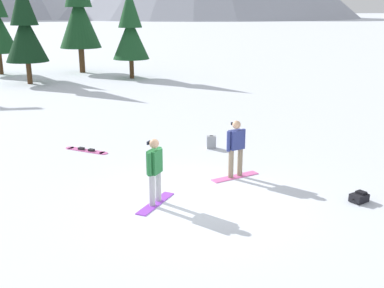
{
  "coord_description": "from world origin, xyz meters",
  "views": [
    {
      "loc": [
        -2.05,
        -10.79,
        4.74
      ],
      "look_at": [
        0.12,
        1.82,
        1.0
      ],
      "focal_mm": 43.63,
      "sensor_mm": 36.0,
      "label": 1
    }
  ],
  "objects_px": {
    "snowboarder_foreground": "(155,170)",
    "snowboarder_midground": "(236,148)",
    "loose_snowboard_far_spare": "(86,150)",
    "backpack_grey": "(211,142)",
    "pine_tree_young": "(130,30)",
    "backpack_black": "(359,197)",
    "pine_tree_short": "(79,10)",
    "pine_tree_twin": "(25,28)"
  },
  "relations": [
    {
      "from": "backpack_black",
      "to": "pine_tree_young",
      "type": "bearing_deg",
      "value": 101.59
    },
    {
      "from": "backpack_grey",
      "to": "backpack_black",
      "type": "bearing_deg",
      "value": -62.54
    },
    {
      "from": "snowboarder_foreground",
      "to": "backpack_grey",
      "type": "distance_m",
      "value": 5.14
    },
    {
      "from": "loose_snowboard_far_spare",
      "to": "pine_tree_young",
      "type": "xyz_separation_m",
      "value": [
        2.37,
        17.12,
        3.29
      ]
    },
    {
      "from": "snowboarder_midground",
      "to": "loose_snowboard_far_spare",
      "type": "bearing_deg",
      "value": 142.36
    },
    {
      "from": "snowboarder_midground",
      "to": "pine_tree_twin",
      "type": "height_order",
      "value": "pine_tree_twin"
    },
    {
      "from": "snowboarder_foreground",
      "to": "pine_tree_young",
      "type": "distance_m",
      "value": 22.17
    },
    {
      "from": "snowboarder_foreground",
      "to": "loose_snowboard_far_spare",
      "type": "xyz_separation_m",
      "value": [
        -1.92,
        4.92,
        -0.87
      ]
    },
    {
      "from": "snowboarder_foreground",
      "to": "backpack_black",
      "type": "relative_size",
      "value": 3.12
    },
    {
      "from": "snowboarder_foreground",
      "to": "pine_tree_twin",
      "type": "distance_m",
      "value": 21.75
    },
    {
      "from": "backpack_grey",
      "to": "pine_tree_young",
      "type": "height_order",
      "value": "pine_tree_young"
    },
    {
      "from": "backpack_black",
      "to": "pine_tree_young",
      "type": "distance_m",
      "value": 23.47
    },
    {
      "from": "loose_snowboard_far_spare",
      "to": "pine_tree_twin",
      "type": "relative_size",
      "value": 0.24
    },
    {
      "from": "snowboarder_foreground",
      "to": "loose_snowboard_far_spare",
      "type": "relative_size",
      "value": 1.09
    },
    {
      "from": "snowboarder_foreground",
      "to": "loose_snowboard_far_spare",
      "type": "bearing_deg",
      "value": 111.37
    },
    {
      "from": "pine_tree_short",
      "to": "snowboarder_foreground",
      "type": "bearing_deg",
      "value": -83.07
    },
    {
      "from": "loose_snowboard_far_spare",
      "to": "pine_tree_short",
      "type": "height_order",
      "value": "pine_tree_short"
    },
    {
      "from": "pine_tree_twin",
      "to": "backpack_black",
      "type": "bearing_deg",
      "value": -62.15
    },
    {
      "from": "snowboarder_midground",
      "to": "loose_snowboard_far_spare",
      "type": "xyz_separation_m",
      "value": [
        -4.39,
        3.39,
        -0.87
      ]
    },
    {
      "from": "snowboarder_midground",
      "to": "pine_tree_short",
      "type": "relative_size",
      "value": 0.2
    },
    {
      "from": "snowboarder_foreground",
      "to": "loose_snowboard_far_spare",
      "type": "distance_m",
      "value": 5.35
    },
    {
      "from": "snowboarder_midground",
      "to": "loose_snowboard_far_spare",
      "type": "relative_size",
      "value": 1.08
    },
    {
      "from": "backpack_grey",
      "to": "pine_tree_short",
      "type": "bearing_deg",
      "value": 104.56
    },
    {
      "from": "loose_snowboard_far_spare",
      "to": "pine_tree_short",
      "type": "xyz_separation_m",
      "value": [
        -1.21,
        20.85,
        4.57
      ]
    },
    {
      "from": "snowboarder_midground",
      "to": "pine_tree_young",
      "type": "relative_size",
      "value": 0.28
    },
    {
      "from": "loose_snowboard_far_spare",
      "to": "backpack_grey",
      "type": "distance_m",
      "value": 4.34
    },
    {
      "from": "loose_snowboard_far_spare",
      "to": "pine_tree_young",
      "type": "distance_m",
      "value": 17.59
    },
    {
      "from": "snowboarder_foreground",
      "to": "snowboarder_midground",
      "type": "distance_m",
      "value": 2.9
    },
    {
      "from": "backpack_grey",
      "to": "snowboarder_midground",
      "type": "bearing_deg",
      "value": -88.5
    },
    {
      "from": "snowboarder_foreground",
      "to": "snowboarder_midground",
      "type": "relative_size",
      "value": 1.0
    },
    {
      "from": "backpack_black",
      "to": "pine_tree_short",
      "type": "height_order",
      "value": "pine_tree_short"
    },
    {
      "from": "snowboarder_midground",
      "to": "backpack_black",
      "type": "xyz_separation_m",
      "value": [
        2.65,
        -2.27,
        -0.77
      ]
    },
    {
      "from": "loose_snowboard_far_spare",
      "to": "backpack_grey",
      "type": "xyz_separation_m",
      "value": [
        4.32,
        -0.41,
        0.19
      ]
    },
    {
      "from": "loose_snowboard_far_spare",
      "to": "pine_tree_twin",
      "type": "xyz_separation_m",
      "value": [
        -4.28,
        15.76,
        3.52
      ]
    },
    {
      "from": "pine_tree_short",
      "to": "pine_tree_twin",
      "type": "distance_m",
      "value": 6.03
    },
    {
      "from": "snowboarder_midground",
      "to": "pine_tree_young",
      "type": "bearing_deg",
      "value": 95.64
    },
    {
      "from": "backpack_grey",
      "to": "pine_tree_young",
      "type": "xyz_separation_m",
      "value": [
        -1.95,
        17.53,
        3.1
      ]
    },
    {
      "from": "loose_snowboard_far_spare",
      "to": "pine_tree_twin",
      "type": "bearing_deg",
      "value": 105.18
    },
    {
      "from": "snowboarder_midground",
      "to": "backpack_grey",
      "type": "relative_size",
      "value": 3.59
    },
    {
      "from": "pine_tree_short",
      "to": "pine_tree_twin",
      "type": "bearing_deg",
      "value": -121.11
    },
    {
      "from": "snowboarder_foreground",
      "to": "pine_tree_young",
      "type": "xyz_separation_m",
      "value": [
        0.45,
        22.04,
        2.42
      ]
    },
    {
      "from": "loose_snowboard_far_spare",
      "to": "snowboarder_midground",
      "type": "bearing_deg",
      "value": -37.64
    }
  ]
}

